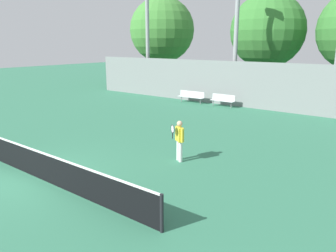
# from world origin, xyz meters

# --- Properties ---
(ground_plane) EXTENTS (100.00, 100.00, 0.00)m
(ground_plane) POSITION_xyz_m (0.00, 0.00, 0.00)
(ground_plane) COLOR #337556
(tennis_net) EXTENTS (10.95, 0.09, 0.97)m
(tennis_net) POSITION_xyz_m (0.00, 0.00, 0.49)
(tennis_net) COLOR black
(tennis_net) RESTS_ON ground_plane
(tennis_player) EXTENTS (0.54, 0.51, 1.55)m
(tennis_player) POSITION_xyz_m (2.93, 4.15, 0.88)
(tennis_player) COLOR silver
(tennis_player) RESTS_ON ground_plane
(bench_courtside_near) EXTENTS (2.11, 0.40, 0.86)m
(bench_courtside_near) POSITION_xyz_m (-3.63, 14.79, 0.54)
(bench_courtside_near) COLOR silver
(bench_courtside_near) RESTS_ON ground_plane
(bench_adjacent_court) EXTENTS (1.74, 0.40, 0.86)m
(bench_adjacent_court) POSITION_xyz_m (-1.01, 14.79, 0.53)
(bench_adjacent_court) COLOR silver
(bench_adjacent_court) RESTS_ON ground_plane
(light_pole_near_left) EXTENTS (0.90, 0.60, 9.28)m
(light_pole_near_left) POSITION_xyz_m (-0.92, 16.15, 5.22)
(light_pole_near_left) COLOR #939399
(light_pole_near_left) RESTS_ON ground_plane
(light_pole_far_right) EXTENTS (0.90, 0.60, 10.49)m
(light_pole_far_right) POSITION_xyz_m (-9.16, 16.27, 5.78)
(light_pole_far_right) COLOR #939399
(light_pole_far_right) RESTS_ON ground_plane
(back_fence) EXTENTS (27.52, 0.06, 3.12)m
(back_fence) POSITION_xyz_m (0.00, 15.59, 1.56)
(back_fence) COLOR gray
(back_fence) RESTS_ON ground_plane
(tree_green_broad) EXTENTS (6.41, 6.41, 8.80)m
(tree_green_broad) POSITION_xyz_m (-11.60, 21.28, 5.59)
(tree_green_broad) COLOR brown
(tree_green_broad) RESTS_ON ground_plane
(tree_dark_dense) EXTENTS (6.07, 6.07, 8.33)m
(tree_dark_dense) POSITION_xyz_m (-0.93, 21.85, 5.28)
(tree_dark_dense) COLOR brown
(tree_dark_dense) RESTS_ON ground_plane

